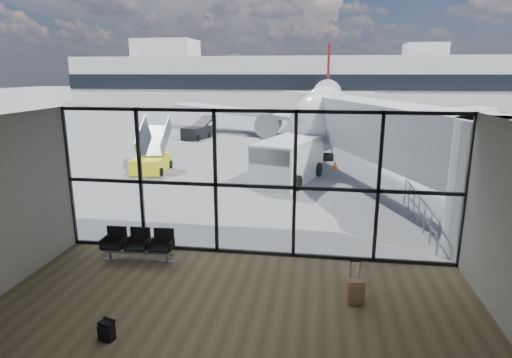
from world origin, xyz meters
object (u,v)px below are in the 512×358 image
(suitcase, at_px, (355,292))
(airliner, at_px, (325,104))
(belt_loader, at_px, (197,132))
(mobile_stairs, at_px, (152,161))
(service_van, at_px, (288,160))
(backpack, at_px, (106,331))
(seating_row, at_px, (139,242))

(suitcase, distance_m, airliner, 30.28)
(belt_loader, xyz_separation_m, mobile_stairs, (0.90, -12.44, -0.02))
(suitcase, xyz_separation_m, service_van, (-2.59, 11.92, 0.79))
(mobile_stairs, bearing_deg, airliner, 54.93)
(backpack, bearing_deg, service_van, 97.40)
(suitcase, relative_size, service_van, 0.20)
(backpack, height_order, mobile_stairs, mobile_stairs)
(mobile_stairs, bearing_deg, seating_row, -75.07)
(backpack, height_order, airliner, airliner)
(service_van, bearing_deg, belt_loader, 140.14)
(service_van, distance_m, mobile_stairs, 7.97)
(backpack, distance_m, suitcase, 5.76)
(backpack, xyz_separation_m, service_van, (2.71, 14.18, 0.89))
(seating_row, height_order, mobile_stairs, mobile_stairs)
(service_van, bearing_deg, backpack, -83.47)
(airliner, bearing_deg, suitcase, -87.22)
(backpack, bearing_deg, belt_loader, 120.52)
(seating_row, relative_size, airliner, 0.06)
(backpack, bearing_deg, mobile_stairs, 126.77)
(backpack, relative_size, airliner, 0.01)
(service_van, xyz_separation_m, belt_loader, (-8.77, 13.62, -0.52))
(seating_row, relative_size, backpack, 4.65)
(belt_loader, bearing_deg, seating_row, -64.28)
(mobile_stairs, bearing_deg, suitcase, -56.60)
(backpack, bearing_deg, suitcase, 41.36)
(service_van, height_order, mobile_stairs, mobile_stairs)
(backpack, height_order, suitcase, suitcase)
(airliner, xyz_separation_m, mobile_stairs, (-9.82, -17.09, -2.10))
(seating_row, bearing_deg, airliner, 76.72)
(suitcase, distance_m, mobile_stairs, 16.75)
(suitcase, bearing_deg, service_van, 92.19)
(backpack, relative_size, mobile_stairs, 0.13)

